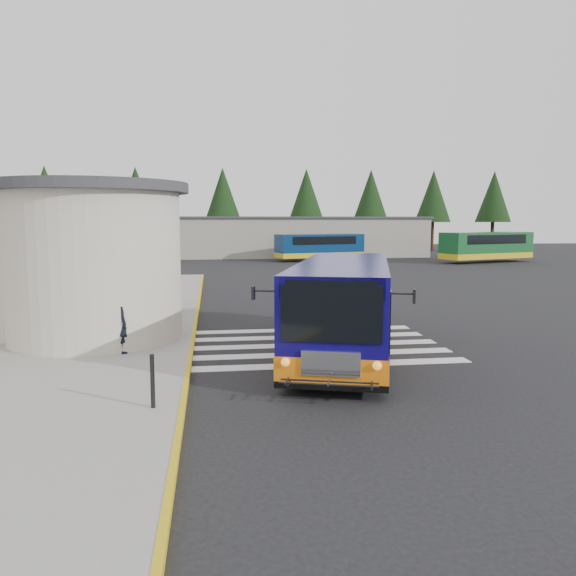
{
  "coord_description": "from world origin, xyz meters",
  "views": [
    {
      "loc": [
        -3.42,
        -17.44,
        3.81
      ],
      "look_at": [
        -1.11,
        -0.5,
        1.75
      ],
      "focal_mm": 35.0,
      "sensor_mm": 36.0,
      "label": 1
    }
  ],
  "objects": [
    {
      "name": "depot_building",
      "position": [
        6.0,
        42.0,
        2.11
      ],
      "size": [
        26.4,
        8.4,
        4.2
      ],
      "color": "gray",
      "rests_on": "ground"
    },
    {
      "name": "station_building",
      "position": [
        -10.84,
        6.91,
        2.57
      ],
      "size": [
        12.7,
        18.7,
        4.8
      ],
      "color": "beige",
      "rests_on": "ground"
    },
    {
      "name": "far_bus_b",
      "position": [
        21.49,
        30.94,
        1.54
      ],
      "size": [
        9.5,
        5.33,
        2.36
      ],
      "rotation": [
        0.0,
        0.0,
        1.89
      ],
      "color": "#144E24",
      "rests_on": "ground"
    },
    {
      "name": "transit_bus",
      "position": [
        0.27,
        -2.04,
        1.27
      ],
      "size": [
        5.3,
        9.66,
        2.65
      ],
      "rotation": [
        0.0,
        0.0,
        -0.29
      ],
      "color": "#0F075C",
      "rests_on": "ground"
    },
    {
      "name": "far_bus_a",
      "position": [
        6.77,
        35.02,
        1.41
      ],
      "size": [
        8.73,
        4.37,
        2.17
      ],
      "rotation": [
        0.0,
        0.0,
        1.82
      ],
      "color": "#062550",
      "rests_on": "ground"
    },
    {
      "name": "curb_strip",
      "position": [
        -4.05,
        4.0,
        0.08
      ],
      "size": [
        0.12,
        34.0,
        0.16
      ],
      "primitive_type": "cube",
      "color": "gold",
      "rests_on": "ground"
    },
    {
      "name": "crosswalk",
      "position": [
        -0.5,
        -0.8,
        0.01
      ],
      "size": [
        8.0,
        5.35,
        0.01
      ],
      "color": "silver",
      "rests_on": "ground"
    },
    {
      "name": "ground",
      "position": [
        0.0,
        0.0,
        0.0
      ],
      "size": [
        140.0,
        140.0,
        0.0
      ],
      "primitive_type": "plane",
      "color": "black",
      "rests_on": "ground"
    },
    {
      "name": "sidewalk",
      "position": [
        -9.0,
        4.0,
        0.07
      ],
      "size": [
        10.0,
        34.0,
        0.15
      ],
      "primitive_type": "cube",
      "color": "gray",
      "rests_on": "ground"
    },
    {
      "name": "bollard",
      "position": [
        -4.61,
        -6.51,
        0.69
      ],
      "size": [
        0.09,
        0.09,
        1.08
      ],
      "primitive_type": "cylinder",
      "color": "black",
      "rests_on": "sidewalk"
    },
    {
      "name": "tree_line",
      "position": [
        6.29,
        50.0,
        6.77
      ],
      "size": [
        58.4,
        4.4,
        10.0
      ],
      "color": "black",
      "rests_on": "ground"
    },
    {
      "name": "pedestrian_a",
      "position": [
        -5.9,
        -1.66,
        0.98
      ],
      "size": [
        0.5,
        0.67,
        1.66
      ],
      "primitive_type": "imported",
      "rotation": [
        0.0,
        0.0,
        1.75
      ],
      "color": "black",
      "rests_on": "sidewalk"
    },
    {
      "name": "pedestrian_b",
      "position": [
        -7.42,
        -1.58,
        0.91
      ],
      "size": [
        0.85,
        0.92,
        1.51
      ],
      "primitive_type": "imported",
      "rotation": [
        0.0,
        0.0,
        -1.07
      ],
      "color": "black",
      "rests_on": "sidewalk"
    }
  ]
}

